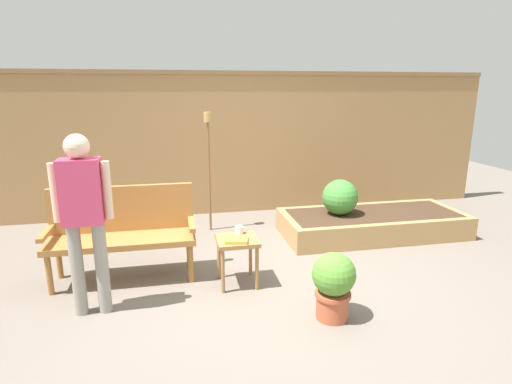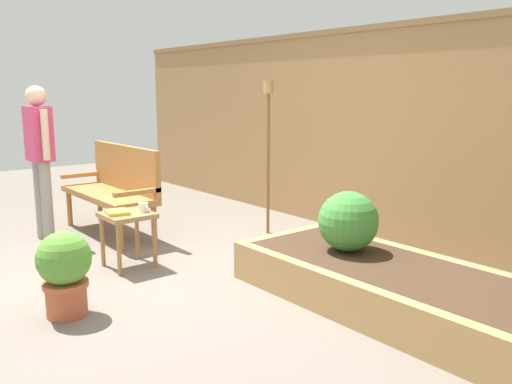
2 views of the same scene
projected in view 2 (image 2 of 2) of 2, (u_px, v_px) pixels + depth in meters
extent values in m
plane|color=#70665B|center=(133.00, 278.00, 4.41)|extent=(14.00, 14.00, 0.00)
cube|color=#A37A4C|center=(350.00, 134.00, 5.82)|extent=(8.40, 0.10, 2.10)
cube|color=olive|center=(353.00, 30.00, 5.62)|extent=(8.40, 0.14, 0.06)
cylinder|color=#A87038|center=(154.00, 226.00, 5.32)|extent=(0.06, 0.06, 0.40)
cylinder|color=#A87038|center=(120.00, 231.00, 5.10)|extent=(0.06, 0.06, 0.40)
cylinder|color=#A87038|center=(100.00, 204.00, 6.33)|extent=(0.06, 0.06, 0.40)
cylinder|color=#A87038|center=(70.00, 208.00, 6.11)|extent=(0.06, 0.06, 0.40)
cube|color=#A87038|center=(108.00, 195.00, 5.67)|extent=(1.44, 0.48, 0.06)
cube|color=#A87038|center=(125.00, 168.00, 5.75)|extent=(1.44, 0.06, 0.48)
cube|color=#A87038|center=(82.00, 175.00, 6.18)|extent=(0.06, 0.48, 0.04)
cube|color=#A87038|center=(137.00, 192.00, 5.12)|extent=(0.06, 0.48, 0.04)
cylinder|color=#9E7042|center=(155.00, 243.00, 4.64)|extent=(0.04, 0.04, 0.44)
cylinder|color=#9E7042|center=(119.00, 250.00, 4.44)|extent=(0.04, 0.04, 0.44)
cylinder|color=#9E7042|center=(137.00, 235.00, 4.90)|extent=(0.04, 0.04, 0.44)
cylinder|color=#9E7042|center=(102.00, 241.00, 4.69)|extent=(0.04, 0.04, 0.44)
cube|color=#9E7042|center=(127.00, 215.00, 4.62)|extent=(0.40, 0.40, 0.04)
cylinder|color=white|center=(144.00, 207.00, 4.66)|extent=(0.08, 0.08, 0.08)
torus|color=white|center=(146.00, 208.00, 4.62)|extent=(0.05, 0.01, 0.05)
cube|color=gold|center=(117.00, 212.00, 4.58)|extent=(0.24, 0.21, 0.03)
cylinder|color=#B75638|center=(67.00, 301.00, 3.67)|extent=(0.27, 0.27, 0.21)
cylinder|color=#B75638|center=(66.00, 284.00, 3.65)|extent=(0.30, 0.30, 0.04)
sphere|color=#569333|center=(64.00, 258.00, 3.62)|extent=(0.37, 0.37, 0.37)
cube|color=#AD8451|center=(349.00, 303.00, 3.52)|extent=(2.40, 0.09, 0.30)
cube|color=#AD8451|center=(430.00, 273.00, 4.08)|extent=(2.40, 0.09, 0.30)
cube|color=#AD8451|center=(283.00, 250.00, 4.69)|extent=(0.09, 0.82, 0.30)
cube|color=#422D1E|center=(392.00, 287.00, 3.80)|extent=(2.22, 0.82, 0.30)
cylinder|color=brown|center=(347.00, 247.00, 4.15)|extent=(0.04, 0.04, 0.06)
sphere|color=#428938|center=(348.00, 221.00, 4.11)|extent=(0.46, 0.46, 0.46)
cylinder|color=brown|center=(268.00, 165.00, 5.68)|extent=(0.03, 0.03, 1.48)
cylinder|color=#AD894C|center=(268.00, 87.00, 5.54)|extent=(0.10, 0.10, 0.13)
cylinder|color=gray|center=(47.00, 202.00, 5.39)|extent=(0.11, 0.11, 0.82)
cylinder|color=gray|center=(40.00, 199.00, 5.54)|extent=(0.11, 0.11, 0.82)
cube|color=#D13D66|center=(39.00, 134.00, 5.34)|extent=(0.32, 0.20, 0.54)
cylinder|color=beige|center=(45.00, 135.00, 5.19)|extent=(0.07, 0.07, 0.49)
cylinder|color=beige|center=(32.00, 132.00, 5.49)|extent=(0.07, 0.07, 0.49)
sphere|color=beige|center=(36.00, 96.00, 5.27)|extent=(0.20, 0.20, 0.20)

